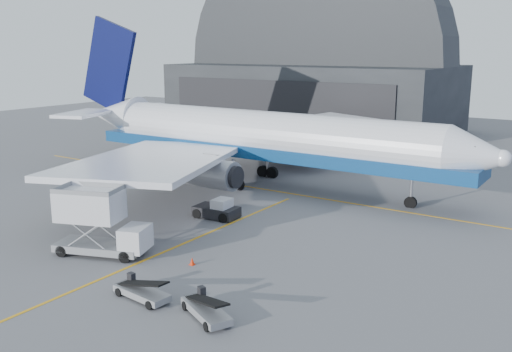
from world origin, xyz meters
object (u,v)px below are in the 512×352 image
Objects in this scene: catering_truck at (98,223)px; pushback_tug at (217,210)px; belt_loader_a at (142,291)px; belt_loader_b at (206,309)px; airliner at (251,136)px.

pushback_tug is at bearing 62.50° from catering_truck.
belt_loader_a is (8.20, -3.92, -1.97)m from catering_truck.
belt_loader_b is (11.42, -16.05, -0.19)m from pushback_tug.
belt_loader_b is at bearing 9.11° from belt_loader_a.
belt_loader_b is (13.05, -3.66, -1.95)m from catering_truck.
catering_truck is at bearing 160.48° from belt_loader_a.
belt_loader_a is at bearing -45.55° from catering_truck.
catering_truck is 12.63m from pushback_tug.
airliner is 33.79m from belt_loader_b.
belt_loader_b is (4.85, 0.26, 0.01)m from belt_loader_a.
pushback_tug is at bearing 151.61° from belt_loader_b.
belt_loader_a is (11.71, -29.31, -4.90)m from airliner.
pushback_tug is 0.96× the size of belt_loader_b.
belt_loader_b is (16.57, -29.05, -4.88)m from airliner.
airliner reaches higher than belt_loader_a.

